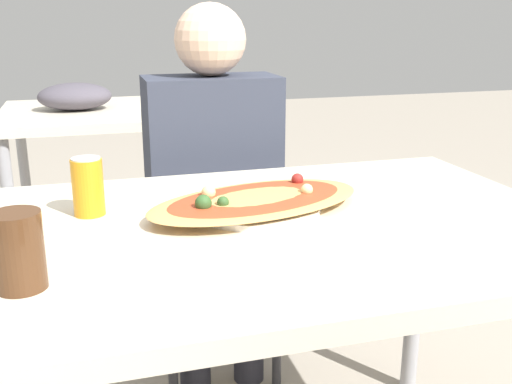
{
  "coord_description": "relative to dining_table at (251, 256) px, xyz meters",
  "views": [
    {
      "loc": [
        -0.31,
        -1.11,
        1.18
      ],
      "look_at": [
        0.02,
        0.02,
        0.82
      ],
      "focal_mm": 42.0,
      "sensor_mm": 36.0,
      "label": 1
    }
  ],
  "objects": [
    {
      "name": "chair_far_seated",
      "position": [
        0.06,
        0.75,
        -0.19
      ],
      "size": [
        0.4,
        0.4,
        0.87
      ],
      "rotation": [
        0.0,
        0.0,
        3.14
      ],
      "color": "#4C4C4C",
      "rests_on": "ground_plane"
    },
    {
      "name": "background_table",
      "position": [
        -0.16,
        1.67,
        0.01
      ],
      "size": [
        1.1,
        0.8,
        0.88
      ],
      "color": "beige",
      "rests_on": "ground_plane"
    },
    {
      "name": "soda_can",
      "position": [
        -0.32,
        0.15,
        0.13
      ],
      "size": [
        0.07,
        0.07,
        0.12
      ],
      "color": "orange",
      "rests_on": "dining_table"
    },
    {
      "name": "drink_glass",
      "position": [
        -0.43,
        -0.19,
        0.13
      ],
      "size": [
        0.08,
        0.08,
        0.13
      ],
      "color": "#4C2D19",
      "rests_on": "dining_table"
    },
    {
      "name": "pizza_main",
      "position": [
        0.03,
        0.08,
        0.09
      ],
      "size": [
        0.55,
        0.38,
        0.06
      ],
      "color": "white",
      "rests_on": "dining_table"
    },
    {
      "name": "person_seated",
      "position": [
        0.06,
        0.64,
        0.02
      ],
      "size": [
        0.4,
        0.24,
        1.21
      ],
      "rotation": [
        0.0,
        0.0,
        3.14
      ],
      "color": "#2D2D38",
      "rests_on": "ground_plane"
    },
    {
      "name": "dining_table",
      "position": [
        0.0,
        0.0,
        0.0
      ],
      "size": [
        1.38,
        0.85,
        0.76
      ],
      "color": "beige",
      "rests_on": "ground_plane"
    }
  ]
}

